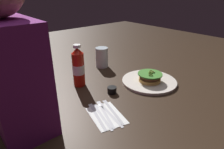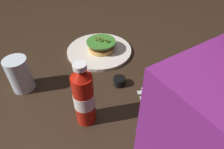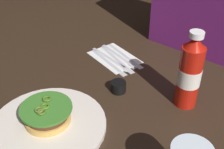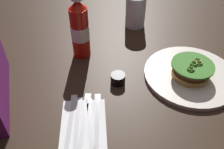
{
  "view_description": "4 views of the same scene",
  "coord_description": "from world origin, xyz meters",
  "px_view_note": "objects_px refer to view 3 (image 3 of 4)",
  "views": [
    {
      "loc": [
        -0.73,
        0.69,
        0.49
      ],
      "look_at": [
        -0.04,
        0.1,
        0.08
      ],
      "focal_mm": 31.19,
      "sensor_mm": 36.0,
      "label": 1
    },
    {
      "loc": [
        0.24,
        0.58,
        0.53
      ],
      "look_at": [
        -0.05,
        0.13,
        0.07
      ],
      "focal_mm": 31.82,
      "sensor_mm": 36.0,
      "label": 2
    },
    {
      "loc": [
        0.34,
        -0.42,
        0.55
      ],
      "look_at": [
        -0.1,
        0.12,
        0.06
      ],
      "focal_mm": 46.9,
      "sensor_mm": 36.0,
      "label": 3
    },
    {
      "loc": [
        -0.62,
        0.32,
        0.54
      ],
      "look_at": [
        -0.09,
        0.15,
        0.05
      ],
      "focal_mm": 39.4,
      "sensor_mm": 36.0,
      "label": 4
    }
  ],
  "objects_px": {
    "steak_knife": "(118,60)",
    "fork_utensil": "(122,57)",
    "spoon_utensil": "(116,62)",
    "napkin": "(114,57)",
    "dinner_plate": "(48,126)",
    "ketchup_bottle": "(190,73)",
    "table_knife": "(110,63)",
    "condiment_cup": "(118,87)",
    "burger_sandwich": "(47,114)",
    "butter_knife": "(127,56)"
  },
  "relations": [
    {
      "from": "steak_knife",
      "to": "fork_utensil",
      "type": "bearing_deg",
      "value": 94.41
    },
    {
      "from": "spoon_utensil",
      "to": "napkin",
      "type": "bearing_deg",
      "value": 137.38
    },
    {
      "from": "dinner_plate",
      "to": "steak_knife",
      "type": "distance_m",
      "value": 0.37
    },
    {
      "from": "ketchup_bottle",
      "to": "table_knife",
      "type": "height_order",
      "value": "ketchup_bottle"
    },
    {
      "from": "steak_knife",
      "to": "fork_utensil",
      "type": "height_order",
      "value": "same"
    },
    {
      "from": "condiment_cup",
      "to": "steak_knife",
      "type": "height_order",
      "value": "condiment_cup"
    },
    {
      "from": "burger_sandwich",
      "to": "napkin",
      "type": "height_order",
      "value": "burger_sandwich"
    },
    {
      "from": "dinner_plate",
      "to": "napkin",
      "type": "height_order",
      "value": "dinner_plate"
    },
    {
      "from": "table_knife",
      "to": "fork_utensil",
      "type": "height_order",
      "value": "same"
    },
    {
      "from": "condiment_cup",
      "to": "spoon_utensil",
      "type": "xyz_separation_m",
      "value": [
        -0.1,
        0.12,
        -0.01
      ]
    },
    {
      "from": "napkin",
      "to": "fork_utensil",
      "type": "bearing_deg",
      "value": 29.18
    },
    {
      "from": "burger_sandwich",
      "to": "ketchup_bottle",
      "type": "relative_size",
      "value": 0.59
    },
    {
      "from": "burger_sandwich",
      "to": "fork_utensil",
      "type": "relative_size",
      "value": 0.69
    },
    {
      "from": "condiment_cup",
      "to": "burger_sandwich",
      "type": "bearing_deg",
      "value": -103.23
    },
    {
      "from": "table_knife",
      "to": "fork_utensil",
      "type": "xyz_separation_m",
      "value": [
        0.01,
        0.06,
        0.0
      ]
    },
    {
      "from": "steak_knife",
      "to": "spoon_utensil",
      "type": "bearing_deg",
      "value": -86.64
    },
    {
      "from": "spoon_utensil",
      "to": "dinner_plate",
      "type": "bearing_deg",
      "value": -80.66
    },
    {
      "from": "dinner_plate",
      "to": "ketchup_bottle",
      "type": "height_order",
      "value": "ketchup_bottle"
    },
    {
      "from": "ketchup_bottle",
      "to": "napkin",
      "type": "height_order",
      "value": "ketchup_bottle"
    },
    {
      "from": "burger_sandwich",
      "to": "dinner_plate",
      "type": "bearing_deg",
      "value": -40.91
    },
    {
      "from": "spoon_utensil",
      "to": "fork_utensil",
      "type": "relative_size",
      "value": 1.03
    },
    {
      "from": "condiment_cup",
      "to": "spoon_utensil",
      "type": "bearing_deg",
      "value": 131.14
    },
    {
      "from": "napkin",
      "to": "steak_knife",
      "type": "distance_m",
      "value": 0.03
    },
    {
      "from": "condiment_cup",
      "to": "butter_knife",
      "type": "bearing_deg",
      "value": 119.45
    },
    {
      "from": "napkin",
      "to": "dinner_plate",
      "type": "bearing_deg",
      "value": -77.5
    },
    {
      "from": "ketchup_bottle",
      "to": "spoon_utensil",
      "type": "xyz_separation_m",
      "value": [
        -0.28,
        0.04,
        -0.1
      ]
    },
    {
      "from": "dinner_plate",
      "to": "fork_utensil",
      "type": "height_order",
      "value": "dinner_plate"
    },
    {
      "from": "ketchup_bottle",
      "to": "spoon_utensil",
      "type": "relative_size",
      "value": 1.13
    },
    {
      "from": "condiment_cup",
      "to": "napkin",
      "type": "distance_m",
      "value": 0.19
    },
    {
      "from": "steak_knife",
      "to": "napkin",
      "type": "bearing_deg",
      "value": 159.91
    },
    {
      "from": "dinner_plate",
      "to": "burger_sandwich",
      "type": "distance_m",
      "value": 0.03
    },
    {
      "from": "dinner_plate",
      "to": "table_knife",
      "type": "distance_m",
      "value": 0.34
    },
    {
      "from": "ketchup_bottle",
      "to": "fork_utensil",
      "type": "distance_m",
      "value": 0.31
    },
    {
      "from": "steak_knife",
      "to": "ketchup_bottle",
      "type": "bearing_deg",
      "value": -11.23
    },
    {
      "from": "burger_sandwich",
      "to": "butter_knife",
      "type": "xyz_separation_m",
      "value": [
        -0.04,
        0.4,
        -0.03
      ]
    },
    {
      "from": "ketchup_bottle",
      "to": "butter_knife",
      "type": "relative_size",
      "value": 1.16
    },
    {
      "from": "table_knife",
      "to": "burger_sandwich",
      "type": "bearing_deg",
      "value": -79.65
    },
    {
      "from": "dinner_plate",
      "to": "burger_sandwich",
      "type": "relative_size",
      "value": 2.25
    },
    {
      "from": "condiment_cup",
      "to": "fork_utensil",
      "type": "bearing_deg",
      "value": 124.44
    },
    {
      "from": "table_knife",
      "to": "condiment_cup",
      "type": "bearing_deg",
      "value": -41.25
    },
    {
      "from": "ketchup_bottle",
      "to": "condiment_cup",
      "type": "relative_size",
      "value": 4.87
    },
    {
      "from": "spoon_utensil",
      "to": "steak_knife",
      "type": "xyz_separation_m",
      "value": [
        -0.0,
        0.01,
        -0.0
      ]
    },
    {
      "from": "condiment_cup",
      "to": "spoon_utensil",
      "type": "distance_m",
      "value": 0.16
    },
    {
      "from": "spoon_utensil",
      "to": "burger_sandwich",
      "type": "bearing_deg",
      "value": -81.78
    },
    {
      "from": "spoon_utensil",
      "to": "steak_knife",
      "type": "relative_size",
      "value": 1.0
    },
    {
      "from": "butter_knife",
      "to": "fork_utensil",
      "type": "bearing_deg",
      "value": -124.29
    },
    {
      "from": "burger_sandwich",
      "to": "condiment_cup",
      "type": "height_order",
      "value": "burger_sandwich"
    },
    {
      "from": "burger_sandwich",
      "to": "butter_knife",
      "type": "bearing_deg",
      "value": 96.08
    },
    {
      "from": "burger_sandwich",
      "to": "spoon_utensil",
      "type": "height_order",
      "value": "burger_sandwich"
    },
    {
      "from": "steak_knife",
      "to": "butter_knife",
      "type": "height_order",
      "value": "same"
    }
  ]
}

